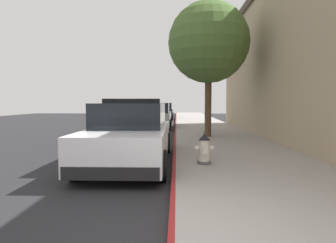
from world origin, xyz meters
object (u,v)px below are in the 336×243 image
(police_cruiser, at_px, (131,135))
(parked_car_silver_ahead, at_px, (156,116))
(fire_hydrant, at_px, (204,149))
(parked_car_dark_far, at_px, (163,112))
(street_tree, at_px, (209,43))

(police_cruiser, bearing_deg, parked_car_silver_ahead, 90.71)
(fire_hydrant, bearing_deg, parked_car_dark_far, 95.23)
(street_tree, bearing_deg, police_cruiser, -116.84)
(police_cruiser, distance_m, fire_hydrant, 1.97)
(police_cruiser, bearing_deg, fire_hydrant, -20.93)
(parked_car_dark_far, bearing_deg, parked_car_silver_ahead, -90.13)
(parked_car_silver_ahead, height_order, fire_hydrant, parked_car_silver_ahead)
(parked_car_dark_far, relative_size, fire_hydrant, 6.37)
(fire_hydrant, height_order, street_tree, street_tree)
(parked_car_dark_far, bearing_deg, fire_hydrant, -84.77)
(parked_car_dark_far, relative_size, street_tree, 0.86)
(parked_car_dark_far, height_order, fire_hydrant, parked_car_dark_far)
(police_cruiser, distance_m, parked_car_dark_far, 20.43)
(parked_car_dark_far, bearing_deg, police_cruiser, -89.69)
(parked_car_silver_ahead, bearing_deg, parked_car_dark_far, 89.87)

